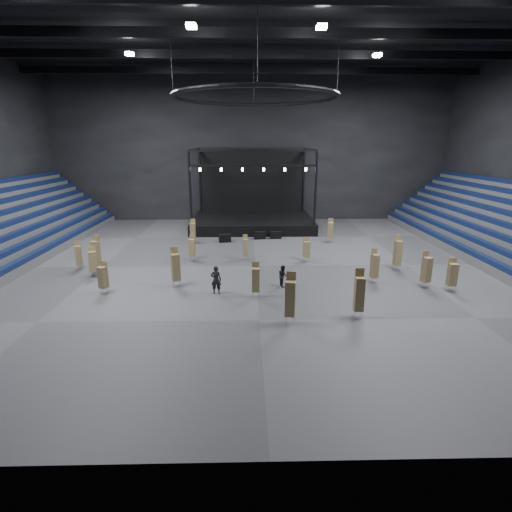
{
  "coord_description": "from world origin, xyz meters",
  "views": [
    {
      "loc": [
        -0.68,
        -31.33,
        9.67
      ],
      "look_at": [
        0.0,
        -2.0,
        1.4
      ],
      "focal_mm": 28.0,
      "sensor_mm": 36.0,
      "label": 1
    }
  ],
  "objects_px": {
    "flight_case_mid": "(260,235)",
    "chair_stack_7": "(290,298)",
    "stage": "(252,215)",
    "chair_stack_6": "(176,267)",
    "chair_stack_15": "(256,279)",
    "flight_case_left": "(225,238)",
    "chair_stack_16": "(96,253)",
    "chair_stack_5": "(306,249)",
    "chair_stack_13": "(245,247)",
    "flight_case_right": "(276,235)",
    "chair_stack_1": "(103,277)",
    "chair_stack_10": "(375,265)",
    "man_center": "(216,280)",
    "chair_stack_12": "(427,269)",
    "chair_stack_14": "(193,231)",
    "chair_stack_3": "(452,274)",
    "chair_stack_11": "(359,293)",
    "chair_stack_2": "(330,230)",
    "chair_stack_9": "(192,247)",
    "chair_stack_4": "(93,261)",
    "chair_stack_8": "(398,252)",
    "crew_member": "(283,276)",
    "chair_stack_0": "(79,255)"
  },
  "relations": [
    {
      "from": "flight_case_mid",
      "to": "chair_stack_7",
      "type": "distance_m",
      "value": 20.57
    },
    {
      "from": "stage",
      "to": "chair_stack_6",
      "type": "distance_m",
      "value": 21.74
    },
    {
      "from": "chair_stack_6",
      "to": "chair_stack_15",
      "type": "bearing_deg",
      "value": -43.38
    },
    {
      "from": "flight_case_left",
      "to": "chair_stack_16",
      "type": "distance_m",
      "value": 13.48
    },
    {
      "from": "flight_case_mid",
      "to": "chair_stack_5",
      "type": "distance_m",
      "value": 9.28
    },
    {
      "from": "chair_stack_13",
      "to": "chair_stack_15",
      "type": "relative_size",
      "value": 0.95
    },
    {
      "from": "flight_case_right",
      "to": "chair_stack_1",
      "type": "distance_m",
      "value": 20.24
    },
    {
      "from": "chair_stack_10",
      "to": "man_center",
      "type": "distance_m",
      "value": 11.36
    },
    {
      "from": "flight_case_left",
      "to": "flight_case_right",
      "type": "relative_size",
      "value": 1.04
    },
    {
      "from": "chair_stack_1",
      "to": "chair_stack_12",
      "type": "distance_m",
      "value": 21.96
    },
    {
      "from": "flight_case_left",
      "to": "chair_stack_14",
      "type": "bearing_deg",
      "value": -174.04
    },
    {
      "from": "stage",
      "to": "flight_case_right",
      "type": "relative_size",
      "value": 12.16
    },
    {
      "from": "chair_stack_3",
      "to": "chair_stack_11",
      "type": "height_order",
      "value": "chair_stack_11"
    },
    {
      "from": "chair_stack_2",
      "to": "chair_stack_16",
      "type": "xyz_separation_m",
      "value": [
        -20.19,
        -9.18,
        0.21
      ]
    },
    {
      "from": "chair_stack_3",
      "to": "chair_stack_16",
      "type": "height_order",
      "value": "chair_stack_16"
    },
    {
      "from": "chair_stack_15",
      "to": "chair_stack_14",
      "type": "bearing_deg",
      "value": 111.39
    },
    {
      "from": "stage",
      "to": "chair_stack_9",
      "type": "distance_m",
      "value": 15.52
    },
    {
      "from": "chair_stack_1",
      "to": "chair_stack_4",
      "type": "height_order",
      "value": "chair_stack_4"
    },
    {
      "from": "chair_stack_15",
      "to": "man_center",
      "type": "xyz_separation_m",
      "value": [
        -2.62,
        0.68,
        -0.26
      ]
    },
    {
      "from": "flight_case_mid",
      "to": "chair_stack_16",
      "type": "bearing_deg",
      "value": -140.5
    },
    {
      "from": "chair_stack_6",
      "to": "chair_stack_9",
      "type": "bearing_deg",
      "value": 65.38
    },
    {
      "from": "flight_case_right",
      "to": "chair_stack_16",
      "type": "distance_m",
      "value": 18.43
    },
    {
      "from": "flight_case_left",
      "to": "chair_stack_10",
      "type": "xyz_separation_m",
      "value": [
        11.37,
        -12.64,
        0.89
      ]
    },
    {
      "from": "chair_stack_6",
      "to": "chair_stack_7",
      "type": "relative_size",
      "value": 0.95
    },
    {
      "from": "chair_stack_15",
      "to": "chair_stack_8",
      "type": "bearing_deg",
      "value": 25.6
    },
    {
      "from": "chair_stack_3",
      "to": "chair_stack_4",
      "type": "height_order",
      "value": "chair_stack_4"
    },
    {
      "from": "crew_member",
      "to": "stage",
      "type": "bearing_deg",
      "value": -11.14
    },
    {
      "from": "flight_case_mid",
      "to": "chair_stack_8",
      "type": "distance_m",
      "value": 15.25
    },
    {
      "from": "chair_stack_13",
      "to": "chair_stack_11",
      "type": "bearing_deg",
      "value": -62.21
    },
    {
      "from": "flight_case_right",
      "to": "chair_stack_5",
      "type": "bearing_deg",
      "value": -77.15
    },
    {
      "from": "chair_stack_16",
      "to": "man_center",
      "type": "xyz_separation_m",
      "value": [
        9.67,
        -5.05,
        -0.52
      ]
    },
    {
      "from": "stage",
      "to": "flight_case_right",
      "type": "distance_m",
      "value": 6.98
    },
    {
      "from": "chair_stack_0",
      "to": "chair_stack_13",
      "type": "relative_size",
      "value": 1.05
    },
    {
      "from": "chair_stack_13",
      "to": "man_center",
      "type": "height_order",
      "value": "chair_stack_13"
    },
    {
      "from": "chair_stack_11",
      "to": "chair_stack_14",
      "type": "xyz_separation_m",
      "value": [
        -11.79,
        18.26,
        -0.22
      ]
    },
    {
      "from": "chair_stack_5",
      "to": "chair_stack_3",
      "type": "bearing_deg",
      "value": -52.11
    },
    {
      "from": "crew_member",
      "to": "chair_stack_6",
      "type": "bearing_deg",
      "value": 72.89
    },
    {
      "from": "chair_stack_8",
      "to": "chair_stack_7",
      "type": "bearing_deg",
      "value": -145.04
    },
    {
      "from": "chair_stack_4",
      "to": "chair_stack_8",
      "type": "bearing_deg",
      "value": -13.62
    },
    {
      "from": "stage",
      "to": "chair_stack_4",
      "type": "bearing_deg",
      "value": -123.15
    },
    {
      "from": "chair_stack_11",
      "to": "chair_stack_12",
      "type": "xyz_separation_m",
      "value": [
        6.02,
        4.86,
        -0.14
      ]
    },
    {
      "from": "chair_stack_16",
      "to": "crew_member",
      "type": "bearing_deg",
      "value": 7.81
    },
    {
      "from": "flight_case_mid",
      "to": "flight_case_right",
      "type": "bearing_deg",
      "value": 4.61
    },
    {
      "from": "chair_stack_1",
      "to": "chair_stack_9",
      "type": "bearing_deg",
      "value": 81.98
    },
    {
      "from": "chair_stack_3",
      "to": "chair_stack_5",
      "type": "bearing_deg",
      "value": 144.68
    },
    {
      "from": "chair_stack_0",
      "to": "chair_stack_16",
      "type": "xyz_separation_m",
      "value": [
        1.58,
        -0.51,
        0.3
      ]
    },
    {
      "from": "chair_stack_0",
      "to": "chair_stack_9",
      "type": "bearing_deg",
      "value": 1.64
    },
    {
      "from": "chair_stack_7",
      "to": "chair_stack_11",
      "type": "bearing_deg",
      "value": 21.47
    },
    {
      "from": "flight_case_left",
      "to": "chair_stack_0",
      "type": "height_order",
      "value": "chair_stack_0"
    },
    {
      "from": "flight_case_left",
      "to": "chair_stack_16",
      "type": "bearing_deg",
      "value": -134.93
    }
  ]
}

